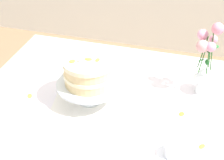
% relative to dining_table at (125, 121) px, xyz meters
% --- Properties ---
extents(dining_table, '(1.40, 1.00, 0.74)m').
position_rel_dining_table_xyz_m(dining_table, '(0.00, 0.00, 0.00)').
color(dining_table, white).
rests_on(dining_table, ground).
extents(linen_napkin, '(0.36, 0.36, 0.00)m').
position_rel_dining_table_xyz_m(linen_napkin, '(-0.17, -0.01, 0.09)').
color(linen_napkin, white).
rests_on(linen_napkin, dining_table).
extents(cake_stand, '(0.29, 0.29, 0.10)m').
position_rel_dining_table_xyz_m(cake_stand, '(-0.17, -0.01, 0.17)').
color(cake_stand, silver).
rests_on(cake_stand, linen_napkin).
extents(layer_cake, '(0.22, 0.22, 0.13)m').
position_rel_dining_table_xyz_m(layer_cake, '(-0.17, -0.01, 0.25)').
color(layer_cake, beige).
rests_on(layer_cake, cake_stand).
extents(flower_vase, '(0.11, 0.11, 0.36)m').
position_rel_dining_table_xyz_m(flower_vase, '(0.32, 0.20, 0.25)').
color(flower_vase, silver).
rests_on(flower_vase, dining_table).
extents(teacup, '(0.13, 0.13, 0.05)m').
position_rel_dining_table_xyz_m(teacup, '(0.25, -0.25, 0.11)').
color(teacup, white).
rests_on(teacup, dining_table).
extents(loose_petal_0, '(0.03, 0.03, 0.01)m').
position_rel_dining_table_xyz_m(loose_petal_0, '(0.25, 0.01, 0.09)').
color(loose_petal_0, orange).
rests_on(loose_petal_0, dining_table).
extents(loose_petal_1, '(0.04, 0.04, 0.00)m').
position_rel_dining_table_xyz_m(loose_petal_1, '(-0.45, -0.05, 0.09)').
color(loose_petal_1, yellow).
rests_on(loose_petal_1, dining_table).
extents(loose_petal_2, '(0.03, 0.04, 0.00)m').
position_rel_dining_table_xyz_m(loose_petal_2, '(0.35, -0.16, 0.09)').
color(loose_petal_2, yellow).
rests_on(loose_petal_2, dining_table).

